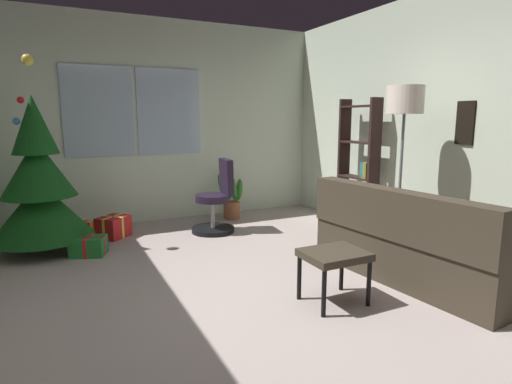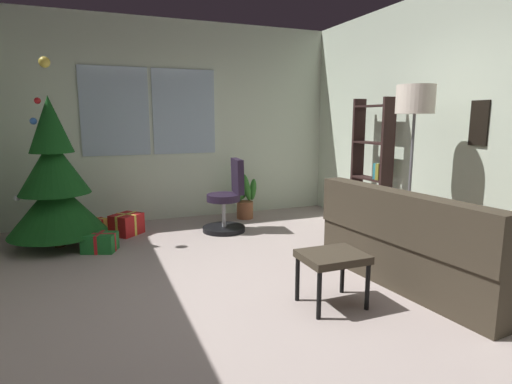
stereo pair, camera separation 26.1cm
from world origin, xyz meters
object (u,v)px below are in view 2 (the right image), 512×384
at_px(floor_lamp, 415,111).
at_px(bookshelf, 371,175).
at_px(potted_plant, 244,199).
at_px(gift_box_green, 100,242).
at_px(holiday_tree, 55,185).
at_px(gift_box_red, 127,224).
at_px(office_chair, 228,203).
at_px(footstool, 332,260).
at_px(couch, 440,251).
at_px(gift_box_gold, 96,228).

bearing_deg(floor_lamp, bookshelf, 73.02).
relative_size(floor_lamp, potted_plant, 2.61).
bearing_deg(gift_box_green, holiday_tree, 139.50).
height_order(gift_box_green, potted_plant, potted_plant).
xyz_separation_m(gift_box_red, office_chair, (1.26, -0.32, 0.24)).
bearing_deg(holiday_tree, footstool, -49.75).
xyz_separation_m(couch, floor_lamp, (0.17, 0.61, 1.24)).
distance_m(gift_box_gold, potted_plant, 2.12).
relative_size(office_chair, potted_plant, 1.39).
bearing_deg(couch, floor_lamp, 74.86).
bearing_deg(potted_plant, footstool, -97.05).
bearing_deg(couch, gift_box_red, 132.37).
relative_size(office_chair, floor_lamp, 0.53).
xyz_separation_m(bookshelf, potted_plant, (-1.24, 1.36, -0.47)).
bearing_deg(gift_box_gold, couch, -43.74).
height_order(bookshelf, floor_lamp, floor_lamp).
relative_size(footstool, office_chair, 0.51).
distance_m(holiday_tree, gift_box_gold, 0.77).
distance_m(gift_box_red, potted_plant, 1.76).
xyz_separation_m(couch, bookshelf, (0.49, 1.67, 0.45)).
bearing_deg(gift_box_green, couch, -36.83).
xyz_separation_m(footstool, potted_plant, (0.38, 3.05, -0.09)).
distance_m(gift_box_gold, bookshelf, 3.56).
height_order(couch, gift_box_gold, couch).
xyz_separation_m(couch, gift_box_green, (-2.82, 2.11, -0.20)).
bearing_deg(office_chair, holiday_tree, 177.80).
bearing_deg(office_chair, floor_lamp, -52.27).
distance_m(couch, gift_box_gold, 3.95).
relative_size(footstool, gift_box_gold, 1.66).
relative_size(holiday_tree, gift_box_green, 5.08).
distance_m(couch, footstool, 1.14).
relative_size(holiday_tree, gift_box_gold, 7.22).
relative_size(gift_box_gold, office_chair, 0.31).
distance_m(footstool, potted_plant, 3.08).
relative_size(holiday_tree, potted_plant, 3.10).
bearing_deg(footstool, office_chair, 92.06).
distance_m(office_chair, floor_lamp, 2.55).
relative_size(gift_box_red, gift_box_green, 1.09).
height_order(gift_box_gold, bookshelf, bookshelf).
bearing_deg(footstool, gift_box_gold, 121.97).
relative_size(gift_box_green, office_chair, 0.44).
bearing_deg(bookshelf, couch, -106.31).
bearing_deg(gift_box_gold, holiday_tree, -149.10).
bearing_deg(floor_lamp, gift_box_gold, 144.97).
xyz_separation_m(couch, gift_box_gold, (-2.85, 2.73, -0.19)).
distance_m(footstool, gift_box_red, 3.07).
bearing_deg(office_chair, footstool, -87.94).
xyz_separation_m(holiday_tree, office_chair, (2.03, -0.08, -0.35)).
height_order(floor_lamp, potted_plant, floor_lamp).
height_order(gift_box_green, bookshelf, bookshelf).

